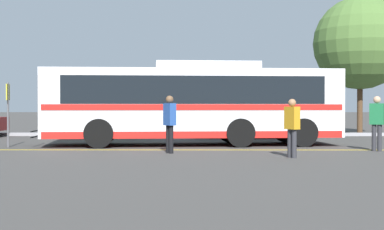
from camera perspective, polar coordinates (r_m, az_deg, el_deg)
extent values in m
plane|color=#423F3D|center=(19.74, -4.10, -3.19)|extent=(220.00, 220.00, 0.00)
cube|color=gold|center=(17.39, -0.04, -3.74)|extent=(30.57, 0.20, 0.01)
cube|color=#99999E|center=(25.63, 0.08, -2.07)|extent=(38.57, 0.36, 0.15)
cube|color=silver|center=(19.54, 0.00, 1.27)|extent=(10.75, 3.47, 2.43)
cube|color=black|center=(19.54, 0.00, 2.61)|extent=(9.28, 3.38, 0.96)
cube|color=red|center=(19.54, 0.00, 0.85)|extent=(10.54, 3.49, 0.20)
cube|color=red|center=(19.56, 0.00, -1.94)|extent=(10.54, 3.48, 0.24)
cube|color=black|center=(19.81, -15.48, 1.41)|extent=(0.24, 2.22, 1.75)
cube|color=black|center=(19.84, -15.49, 4.30)|extent=(0.20, 1.77, 0.24)
cube|color=silver|center=(19.64, 1.54, 5.20)|extent=(3.86, 2.35, 0.27)
cube|color=black|center=(19.88, -16.26, -1.61)|extent=(0.21, 1.90, 0.04)
cube|color=black|center=(19.89, -16.25, -2.19)|extent=(0.21, 1.90, 0.04)
cylinder|color=black|center=(18.35, -9.93, -1.95)|extent=(1.02, 0.37, 1.00)
cylinder|color=black|center=(20.77, -9.33, -1.62)|extent=(1.02, 0.37, 1.00)
cylinder|color=black|center=(18.56, 5.20, -1.91)|extent=(1.02, 0.37, 1.00)
cylinder|color=black|center=(20.95, 4.04, -1.58)|extent=(1.02, 0.37, 1.00)
cylinder|color=black|center=(19.07, 11.78, -1.85)|extent=(1.02, 0.37, 1.00)
cylinder|color=black|center=(21.41, 9.93, -1.54)|extent=(1.02, 0.37, 1.00)
cube|color=#335B33|center=(24.63, -9.87, -0.95)|extent=(4.78, 2.06, 0.63)
cube|color=black|center=(24.63, -10.15, 0.34)|extent=(2.06, 1.66, 0.48)
cylinder|color=black|center=(25.35, -6.43, -1.60)|extent=(0.61, 0.24, 0.60)
cylinder|color=black|center=(23.72, -6.60, -1.78)|extent=(0.61, 0.24, 0.60)
cylinder|color=black|center=(25.65, -12.89, -1.59)|extent=(0.61, 0.24, 0.60)
cylinder|color=black|center=(24.03, -13.51, -1.76)|extent=(0.61, 0.24, 0.60)
cube|color=black|center=(24.38, 5.52, -1.08)|extent=(4.79, 2.11, 0.53)
cube|color=black|center=(24.36, 5.24, 0.16)|extent=(2.05, 1.75, 0.52)
cylinder|color=black|center=(25.38, 8.72, -1.61)|extent=(0.61, 0.23, 0.60)
cylinder|color=black|center=(23.61, 9.14, -1.80)|extent=(0.61, 0.23, 0.60)
cylinder|color=black|center=(25.26, 2.13, -1.61)|extent=(0.61, 0.23, 0.60)
cylinder|color=black|center=(23.48, 2.05, -1.80)|extent=(0.61, 0.23, 0.60)
cylinder|color=#2D2D33|center=(15.07, 10.41, -2.98)|extent=(0.14, 0.14, 0.79)
cylinder|color=#2D2D33|center=(14.94, 10.83, -3.02)|extent=(0.14, 0.14, 0.79)
cube|color=orange|center=(14.97, 10.63, -0.31)|extent=(0.40, 0.47, 0.62)
sphere|color=#9E704C|center=(14.97, 10.63, 1.29)|extent=(0.21, 0.21, 0.21)
cylinder|color=#2D2D33|center=(17.86, 19.37, -2.32)|extent=(0.14, 0.14, 0.84)
cylinder|color=#2D2D33|center=(17.90, 18.84, -2.31)|extent=(0.14, 0.14, 0.84)
cube|color=#1E723F|center=(17.85, 19.12, 0.11)|extent=(0.47, 0.41, 0.67)
sphere|color=tan|center=(17.85, 19.13, 1.55)|extent=(0.23, 0.23, 0.23)
cylinder|color=black|center=(16.08, -2.25, -2.62)|extent=(0.14, 0.14, 0.84)
cylinder|color=black|center=(16.23, -2.55, -2.59)|extent=(0.14, 0.14, 0.84)
cube|color=#264C99|center=(16.12, -2.40, 0.08)|extent=(0.41, 0.47, 0.67)
sphere|color=brown|center=(16.12, -2.40, 1.67)|extent=(0.23, 0.23, 0.23)
cylinder|color=#59595E|center=(19.55, -19.03, 0.01)|extent=(0.07, 0.07, 2.24)
cube|color=yellow|center=(19.56, -19.05, 2.33)|extent=(0.07, 0.40, 0.56)
cylinder|color=#513823|center=(28.56, 17.47, 0.92)|extent=(0.28, 0.28, 2.87)
sphere|color=#4C7033|center=(28.74, 17.50, 7.32)|extent=(4.72, 4.72, 4.72)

